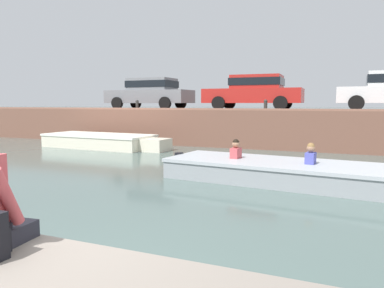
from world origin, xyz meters
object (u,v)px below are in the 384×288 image
object	(u,v)px
motorboat_passing	(287,172)
boat_moored_west_cream	(103,141)
car_leftmost_grey	(150,92)
mooring_bollard_west	(137,104)
car_left_inner_red	(254,91)
mooring_bollard_mid	(266,104)

from	to	relation	value
motorboat_passing	boat_moored_west_cream	bearing A→B (deg)	153.39
car_leftmost_grey	mooring_bollard_west	xyz separation A→B (m)	(0.26, -1.73, -0.61)
boat_moored_west_cream	car_leftmost_grey	bearing A→B (deg)	87.57
car_leftmost_grey	car_left_inner_red	xyz separation A→B (m)	(5.38, 0.00, 0.00)
motorboat_passing	mooring_bollard_mid	distance (m)	6.68
car_leftmost_grey	mooring_bollard_west	size ratio (longest dim) A/B	9.83
boat_moored_west_cream	mooring_bollard_west	distance (m)	2.64
mooring_bollard_mid	boat_moored_west_cream	bearing A→B (deg)	-161.93
mooring_bollard_west	mooring_bollard_mid	size ratio (longest dim) A/B	1.00
motorboat_passing	car_leftmost_grey	size ratio (longest dim) A/B	1.48
mooring_bollard_mid	motorboat_passing	bearing A→B (deg)	-73.59
motorboat_passing	car_left_inner_red	xyz separation A→B (m)	(-2.72, 7.97, 2.18)
car_left_inner_red	mooring_bollard_mid	size ratio (longest dim) A/B	9.97
boat_moored_west_cream	car_left_inner_red	distance (m)	7.07
boat_moored_west_cream	car_leftmost_grey	size ratio (longest dim) A/B	1.32
mooring_bollard_west	mooring_bollard_mid	world-z (taller)	same
car_left_inner_red	mooring_bollard_west	distance (m)	5.44
boat_moored_west_cream	mooring_bollard_west	bearing A→B (deg)	78.60
car_leftmost_grey	mooring_bollard_mid	size ratio (longest dim) A/B	9.83
motorboat_passing	mooring_bollard_mid	xyz separation A→B (m)	(-1.84, 6.23, 1.57)
car_left_inner_red	mooring_bollard_west	world-z (taller)	car_left_inner_red
boat_moored_west_cream	mooring_bollard_west	size ratio (longest dim) A/B	12.98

